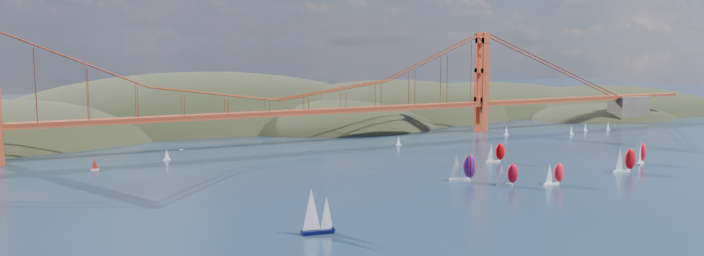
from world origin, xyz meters
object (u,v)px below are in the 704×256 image
sloop_navy (316,212)px  racer_4 (641,153)px  racer_2 (625,160)px  racer_1 (554,173)px  racer_rwb (463,167)px  racer_0 (507,174)px  racer_3 (495,152)px

sloop_navy → racer_4: sloop_navy is taller
sloop_navy → racer_4: size_ratio=1.41×
racer_4 → racer_2: bearing=178.4°
racer_1 → racer_rwb: 31.67m
sloop_navy → racer_1: size_ratio=1.54×
sloop_navy → racer_0: bearing=24.6°
racer_4 → racer_rwb: 86.31m
racer_1 → racer_2: (40.69, 6.15, 0.81)m
racer_0 → racer_2: 56.11m
racer_3 → racer_rwb: 43.26m
sloop_navy → racer_4: (160.45, 37.14, -1.44)m
racer_0 → racer_1: 16.76m
racer_3 → racer_4: racer_4 is taller
racer_0 → racer_2: (56.11, -0.44, 0.78)m
racer_1 → racer_3: (9.85, 45.69, 0.16)m
racer_4 → racer_rwb: (-86.25, 3.15, 0.71)m
racer_2 → racer_rwb: (-65.44, 13.59, 0.26)m
sloop_navy → racer_3: (108.81, 66.24, -1.64)m
racer_0 → racer_3: bearing=86.3°
sloop_navy → racer_0: sloop_navy is taller
racer_0 → racer_1: (15.41, -6.59, -0.02)m
sloop_navy → racer_3: 127.40m
racer_2 → racer_3: bearing=137.8°
racer_1 → racer_2: racer_2 is taller
racer_1 → racer_4: 63.69m
racer_0 → racer_1: size_ratio=1.01×
racer_0 → racer_rwb: (-9.34, 13.15, 1.05)m
racer_3 → racer_rwb: racer_rwb is taller
racer_1 → racer_rwb: racer_rwb is taller
racer_rwb → racer_1: bearing=-13.8°
racer_0 → racer_rwb: size_ratio=0.80×
sloop_navy → racer_rwb: bearing=35.1°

